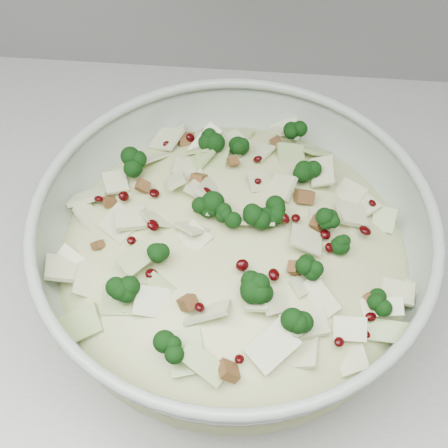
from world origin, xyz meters
name	(u,v)px	position (x,y,z in m)	size (l,w,h in m)	color
mixing_bowl	(233,258)	(-0.55, 1.60, 0.98)	(0.41, 0.41, 0.15)	#A0B0A2
salad	(233,244)	(-0.55, 1.60, 1.00)	(0.47, 0.47, 0.15)	beige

